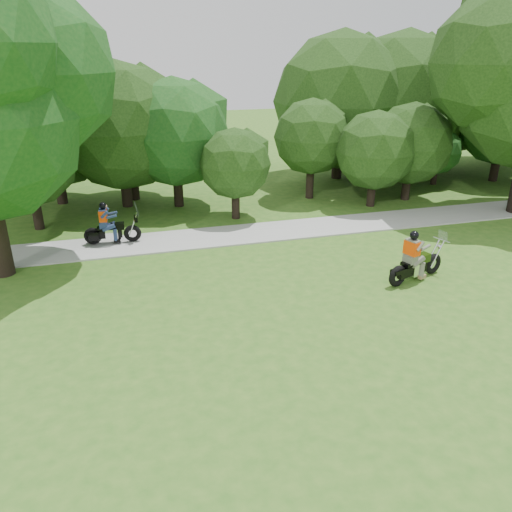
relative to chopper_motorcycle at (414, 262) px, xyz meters
name	(u,v)px	position (x,y,z in m)	size (l,w,h in m)	color
ground	(390,329)	(-2.16, -2.47, -0.63)	(100.00, 100.00, 0.00)	#30611B
walkway	(291,230)	(-2.16, 5.53, -0.60)	(60.00, 2.20, 0.06)	#969691
tree_line	(287,115)	(-0.15, 12.24, 3.07)	(40.34, 11.88, 7.89)	black
chopper_motorcycle	(414,262)	(0.00, 0.00, 0.00)	(2.35, 1.14, 1.72)	black
touring_motorcycle	(108,228)	(-9.29, 5.85, 0.01)	(2.11, 0.68, 1.61)	black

